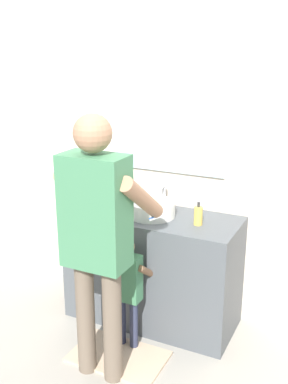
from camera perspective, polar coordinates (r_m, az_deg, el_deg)
name	(u,v)px	position (r m, az deg, el deg)	size (l,w,h in m)	color
ground_plane	(135,338)	(3.56, -1.10, -17.42)	(14.00, 14.00, 0.00)	#9E998E
back_wall	(171,141)	(3.55, 3.33, 6.31)	(4.40, 0.10, 2.70)	beige
vanity_cabinet	(153,268)	(3.57, 1.06, -9.29)	(1.27, 0.54, 0.86)	#4C5156
sink_basin	(152,209)	(3.37, 0.97, -2.05)	(0.34, 0.34, 0.11)	silver
faucet	(163,197)	(3.54, 2.38, -0.67)	(0.18, 0.14, 0.18)	#B7BABF
toothbrush_cup	(114,201)	(3.53, -3.73, -1.16)	(0.07, 0.07, 0.21)	silver
soap_bottle	(198,216)	(3.22, 6.66, -2.88)	(0.06, 0.06, 0.17)	gold
bath_mat	(118,356)	(3.38, -3.14, -19.45)	(0.64, 0.40, 0.02)	#CCAD8E
child_toddler	(128,284)	(3.22, -1.99, -11.16)	(0.25, 0.25, 0.82)	#2D334C
adult_parent	(97,228)	(2.77, -5.75, -4.36)	(0.52, 0.55, 1.69)	#6B5B4C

